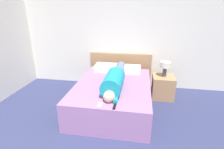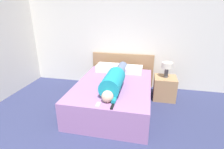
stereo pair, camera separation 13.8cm
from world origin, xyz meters
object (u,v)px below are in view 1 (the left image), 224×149
at_px(pillow_second, 130,69).
at_px(tv_remote, 115,106).
at_px(table_lamp, 165,66).
at_px(person_lying, 115,79).
at_px(nightstand, 163,87).
at_px(pillow_near_headboard, 106,68).
at_px(cell_phone, 100,105).
at_px(bed, 113,95).

relative_size(pillow_second, tv_remote, 3.29).
relative_size(table_lamp, person_lying, 0.20).
relative_size(nightstand, tv_remote, 3.53).
relative_size(nightstand, pillow_near_headboard, 1.02).
relative_size(pillow_second, cell_phone, 3.79).
relative_size(bed, nightstand, 3.88).
bearing_deg(table_lamp, cell_phone, -127.26).
xyz_separation_m(nightstand, pillow_second, (-0.79, 0.13, 0.35)).
xyz_separation_m(table_lamp, pillow_second, (-0.79, 0.13, -0.17)).
distance_m(nightstand, pillow_near_headboard, 1.44).
xyz_separation_m(nightstand, cell_phone, (-1.15, -1.51, 0.28)).
distance_m(tv_remote, cell_phone, 0.24).
xyz_separation_m(bed, tv_remote, (0.17, -0.93, 0.28)).
bearing_deg(pillow_near_headboard, bed, -67.58).
xyz_separation_m(table_lamp, person_lying, (-1.03, -0.76, -0.09)).
height_order(bed, tv_remote, tv_remote).
height_order(pillow_near_headboard, tv_remote, pillow_near_headboard).
relative_size(person_lying, pillow_near_headboard, 3.40).
bearing_deg(person_lying, nightstand, 36.61).
xyz_separation_m(bed, table_lamp, (1.08, 0.62, 0.51)).
distance_m(pillow_second, tv_remote, 1.67).
bearing_deg(person_lying, table_lamp, 36.61).
xyz_separation_m(pillow_second, cell_phone, (-0.36, -1.64, -0.07)).
height_order(tv_remote, cell_phone, tv_remote).
bearing_deg(person_lying, pillow_second, 75.10).
relative_size(person_lying, pillow_second, 3.58).
bearing_deg(tv_remote, table_lamp, 59.35).
distance_m(table_lamp, tv_remote, 1.81).
relative_size(nightstand, pillow_second, 1.07).
bearing_deg(nightstand, table_lamp, -90.00).
distance_m(pillow_near_headboard, cell_phone, 1.66).
bearing_deg(person_lying, bed, 111.71).
distance_m(nightstand, table_lamp, 0.52).
bearing_deg(person_lying, tv_remote, -81.76).
height_order(table_lamp, cell_phone, table_lamp).
relative_size(pillow_near_headboard, cell_phone, 3.99).
bearing_deg(pillow_second, person_lying, -104.90).
height_order(nightstand, person_lying, person_lying).
bearing_deg(cell_phone, person_lying, 80.55).
distance_m(pillow_near_headboard, tv_remote, 1.74).
bearing_deg(bed, cell_phone, -94.24).
height_order(table_lamp, pillow_near_headboard, table_lamp).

